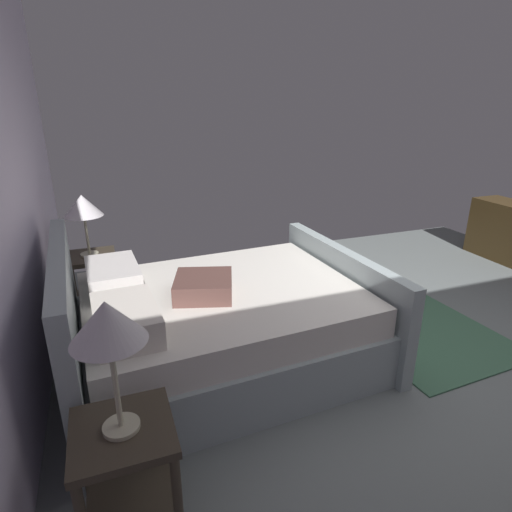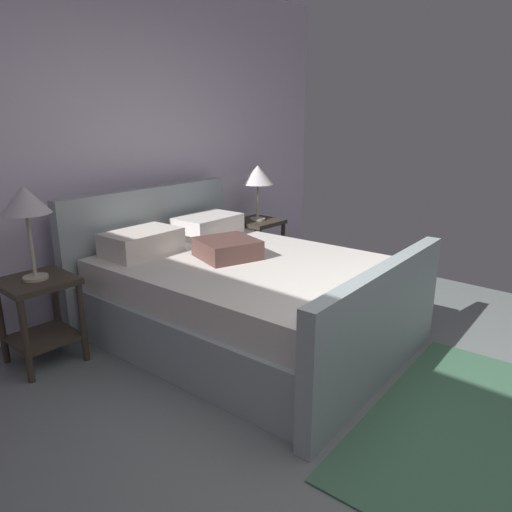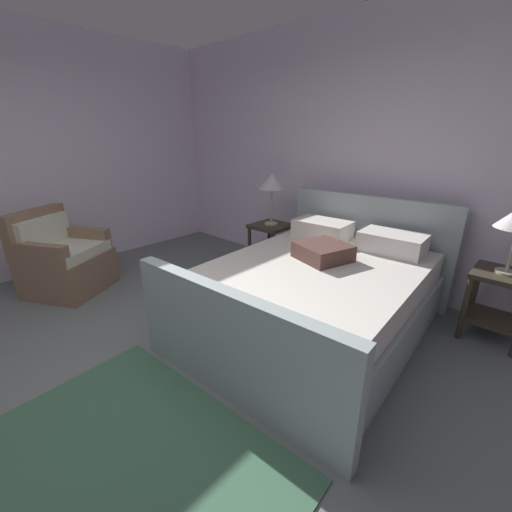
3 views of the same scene
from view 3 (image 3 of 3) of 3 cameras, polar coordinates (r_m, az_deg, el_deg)
The scene contains 8 objects.
ground_plane at distance 2.53m, azimuth -21.86°, elevation -22.40°, with size 5.62×5.65×0.02m, color slate.
wall_back at distance 3.97m, azimuth 16.61°, elevation 16.24°, with size 5.74×0.12×2.83m, color silver.
bed at distance 2.95m, azimuth 10.64°, elevation -6.28°, with size 1.84×2.31×1.06m.
nightstand_right at distance 3.39m, azimuth 36.50°, elevation -5.46°, with size 0.44×0.44×0.60m.
nightstand_left at distance 4.13m, azimuth 2.58°, elevation 2.85°, with size 0.44×0.44×0.60m.
table_lamp_left at distance 3.98m, azimuth 2.75°, elevation 12.54°, with size 0.31×0.31×0.61m.
armchair at distance 4.18m, azimuth -30.43°, elevation -0.66°, with size 0.99×0.98×0.90m.
area_rug at distance 2.19m, azimuth -20.98°, elevation -30.18°, with size 1.78×1.19×0.01m, color #3E684E.
Camera 3 is at (1.79, -0.65, 1.65)m, focal length 23.11 mm.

